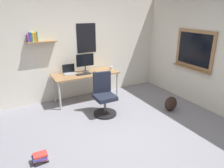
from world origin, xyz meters
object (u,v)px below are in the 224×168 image
at_px(desk, 86,76).
at_px(laptop, 69,71).
at_px(monitor_primary, 85,62).
at_px(coffee_mug, 111,68).
at_px(office_chair, 104,97).
at_px(keyboard, 84,74).
at_px(computer_mouse, 94,72).
at_px(backpack, 171,104).
at_px(book_stack_on_floor, 40,158).

xyz_separation_m(desk, laptop, (-0.37, 0.16, 0.12)).
height_order(monitor_primary, coffee_mug, monitor_primary).
xyz_separation_m(office_chair, keyboard, (-0.15, 0.82, 0.33)).
relative_size(office_chair, computer_mouse, 9.13).
bearing_deg(desk, keyboard, -134.87).
bearing_deg(computer_mouse, backpack, -47.84).
bearing_deg(laptop, monitor_primary, -6.68).
bearing_deg(computer_mouse, coffee_mug, 5.43).
relative_size(office_chair, backpack, 2.74).
bearing_deg(desk, coffee_mug, -2.59).
bearing_deg(keyboard, coffee_mug, 3.55).
distance_m(desk, keyboard, 0.14).
distance_m(laptop, coffee_mug, 1.11).
height_order(desk, monitor_primary, monitor_primary).
bearing_deg(keyboard, office_chair, -79.55).
bearing_deg(computer_mouse, book_stack_on_floor, -133.54).
xyz_separation_m(laptop, coffee_mug, (1.09, -0.19, -0.01)).
bearing_deg(office_chair, book_stack_on_floor, -148.08).
bearing_deg(book_stack_on_floor, laptop, 60.60).
bearing_deg(monitor_primary, office_chair, -88.42).
xyz_separation_m(computer_mouse, backpack, (1.30, -1.44, -0.58)).
height_order(computer_mouse, backpack, computer_mouse).
bearing_deg(monitor_primary, desk, -111.01).
height_order(keyboard, computer_mouse, computer_mouse).
distance_m(laptop, monitor_primary, 0.47).
distance_m(laptop, keyboard, 0.38).
bearing_deg(monitor_primary, book_stack_on_floor, -128.04).
xyz_separation_m(desk, book_stack_on_floor, (-1.53, -1.90, -0.59)).
bearing_deg(desk, office_chair, -85.63).
relative_size(desk, laptop, 5.32).
distance_m(keyboard, backpack, 2.21).
relative_size(desk, keyboard, 4.45).
distance_m(keyboard, book_stack_on_floor, 2.42).
bearing_deg(coffee_mug, book_stack_on_floor, -140.35).
xyz_separation_m(desk, monitor_primary, (0.04, 0.11, 0.34)).
height_order(monitor_primary, backpack, monitor_primary).
bearing_deg(office_chair, keyboard, 100.45).
relative_size(office_chair, monitor_primary, 2.05).
height_order(keyboard, backpack, keyboard).
bearing_deg(backpack, laptop, 138.13).
xyz_separation_m(office_chair, laptop, (-0.44, 1.06, 0.38)).
bearing_deg(keyboard, computer_mouse, -0.00).
height_order(laptop, backpack, laptop).
height_order(computer_mouse, book_stack_on_floor, computer_mouse).
bearing_deg(coffee_mug, computer_mouse, -174.57).
height_order(coffee_mug, backpack, coffee_mug).
relative_size(keyboard, backpack, 1.07).
bearing_deg(desk, laptop, 157.25).
bearing_deg(laptop, backpack, -41.87).
height_order(monitor_primary, computer_mouse, monitor_primary).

